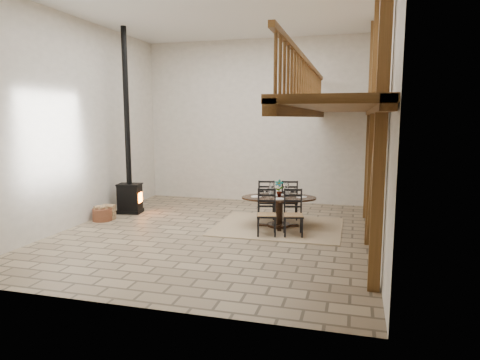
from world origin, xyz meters
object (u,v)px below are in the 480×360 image
(dining_table, at_px, (279,210))
(log_basket, at_px, (102,214))
(log_stack, at_px, (109,212))
(wood_stove, at_px, (129,172))

(dining_table, height_order, log_basket, dining_table)
(dining_table, xyz_separation_m, log_stack, (-4.38, -0.40, -0.23))
(wood_stove, bearing_deg, dining_table, -14.87)
(dining_table, relative_size, log_basket, 4.41)
(wood_stove, height_order, log_basket, wood_stove)
(dining_table, xyz_separation_m, log_basket, (-4.48, -0.55, -0.25))
(log_basket, xyz_separation_m, log_stack, (0.10, 0.16, 0.02))
(wood_stove, distance_m, log_stack, 1.27)
(dining_table, distance_m, wood_stove, 4.34)
(log_stack, bearing_deg, dining_table, 5.18)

